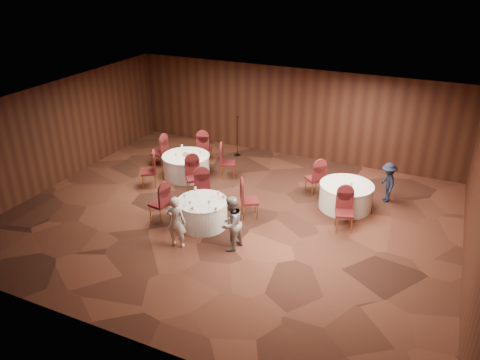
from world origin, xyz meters
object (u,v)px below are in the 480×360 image
at_px(mic_stand, 237,144).
at_px(table_left, 186,166).
at_px(table_main, 203,213).
at_px(woman_b, 231,224).
at_px(man_c, 388,182).
at_px(woman_a, 176,222).
at_px(table_right, 346,196).

bearing_deg(mic_stand, table_left, -108.62).
xyz_separation_m(table_main, woman_b, (1.19, -0.71, 0.34)).
relative_size(table_main, mic_stand, 0.92).
bearing_deg(table_main, man_c, 38.71).
bearing_deg(table_left, woman_a, -62.88).
relative_size(table_main, table_right, 0.89).
height_order(table_right, woman_b, woman_b).
xyz_separation_m(table_left, woman_a, (1.88, -3.68, 0.32)).
distance_m(table_main, woman_a, 1.21).
bearing_deg(table_left, table_right, 0.48).
xyz_separation_m(table_right, man_c, (1.01, 0.90, 0.24)).
height_order(woman_a, woman_b, woman_b).
bearing_deg(mic_stand, man_c, -14.08).
distance_m(table_main, woman_b, 1.43).
distance_m(mic_stand, woman_b, 6.06).
xyz_separation_m(table_main, man_c, (4.32, 3.46, 0.24)).
distance_m(table_main, table_right, 4.19).
bearing_deg(table_right, woman_a, -132.45).
distance_m(table_right, mic_stand, 5.05).
xyz_separation_m(table_main, table_left, (-1.98, 2.52, 0.00)).
distance_m(mic_stand, man_c, 5.69).
distance_m(table_left, woman_b, 4.54).
xyz_separation_m(table_left, mic_stand, (0.78, 2.33, 0.05)).
relative_size(table_right, man_c, 1.25).
xyz_separation_m(table_right, woman_b, (-2.11, -3.28, 0.34)).
xyz_separation_m(mic_stand, man_c, (5.51, -1.38, 0.19)).
distance_m(table_left, woman_a, 4.14).
height_order(table_left, woman_b, woman_b).
bearing_deg(woman_b, table_right, 157.33).
xyz_separation_m(mic_stand, woman_b, (2.39, -5.56, 0.30)).
xyz_separation_m(woman_a, woman_b, (1.29, 0.45, 0.03)).
xyz_separation_m(table_left, table_right, (5.29, 0.04, -0.00)).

